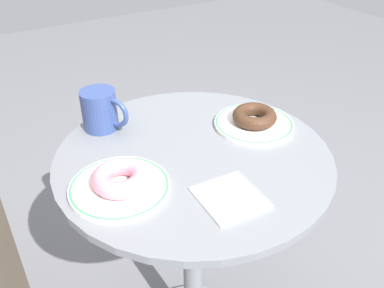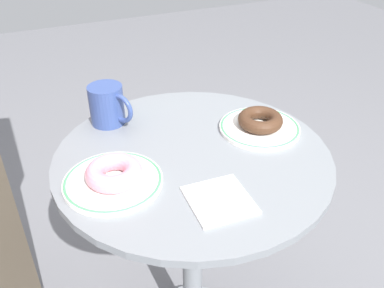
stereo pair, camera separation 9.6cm
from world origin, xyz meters
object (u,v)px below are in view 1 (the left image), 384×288
(paper_napkin, at_px, (230,197))
(coffee_mug, at_px, (101,110))
(plate_right, at_px, (254,124))
(donut_chocolate, at_px, (255,116))
(cafe_table, at_px, (193,228))
(donut_pink_frosted, at_px, (121,178))
(plate_left, at_px, (120,187))

(paper_napkin, relative_size, coffee_mug, 1.02)
(plate_right, bearing_deg, donut_chocolate, -90.00)
(cafe_table, bearing_deg, plate_right, 7.94)
(donut_chocolate, bearing_deg, donut_pink_frosted, -170.36)
(plate_left, xyz_separation_m, donut_chocolate, (0.39, 0.06, 0.02))
(plate_right, relative_size, donut_pink_frosted, 1.72)
(donut_chocolate, bearing_deg, cafe_table, -172.06)
(donut_chocolate, height_order, paper_napkin, donut_chocolate)
(donut_pink_frosted, relative_size, coffee_mug, 0.95)
(donut_chocolate, height_order, coffee_mug, coffee_mug)
(plate_right, height_order, paper_napkin, plate_right)
(plate_right, distance_m, donut_chocolate, 0.02)
(plate_left, relative_size, coffee_mug, 1.68)
(donut_pink_frosted, xyz_separation_m, paper_napkin, (0.17, -0.14, -0.03))
(cafe_table, xyz_separation_m, plate_left, (-0.20, -0.03, 0.25))
(donut_chocolate, relative_size, coffee_mug, 0.91)
(donut_pink_frosted, height_order, donut_chocolate, donut_pink_frosted)
(cafe_table, distance_m, donut_chocolate, 0.33)
(donut_pink_frosted, relative_size, donut_chocolate, 1.05)
(plate_right, relative_size, paper_napkin, 1.60)
(cafe_table, relative_size, coffee_mug, 5.86)
(plate_left, xyz_separation_m, paper_napkin, (0.18, -0.14, -0.00))
(plate_right, xyz_separation_m, donut_chocolate, (0.00, -0.00, 0.02))
(plate_left, bearing_deg, coffee_mug, 76.97)
(plate_right, height_order, donut_chocolate, donut_chocolate)
(cafe_table, bearing_deg, donut_pink_frosted, -168.66)
(plate_left, bearing_deg, donut_pink_frosted, -48.54)
(donut_pink_frosted, xyz_separation_m, donut_chocolate, (0.39, 0.07, -0.00))
(plate_left, relative_size, plate_right, 1.03)
(plate_left, height_order, donut_pink_frosted, donut_pink_frosted)
(plate_left, distance_m, paper_napkin, 0.23)
(plate_right, xyz_separation_m, paper_napkin, (-0.22, -0.20, -0.00))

